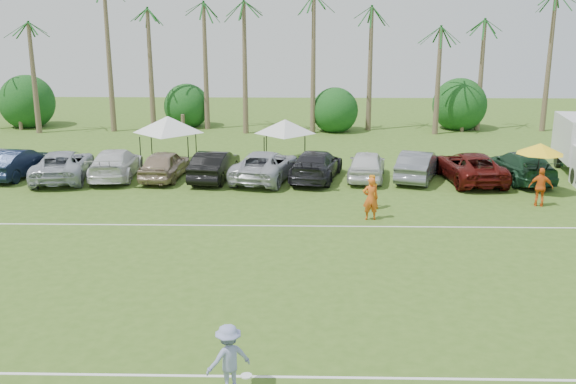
{
  "coord_description": "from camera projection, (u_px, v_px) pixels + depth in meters",
  "views": [
    {
      "loc": [
        3.46,
        -12.17,
        8.64
      ],
      "look_at": [
        2.87,
        13.69,
        1.6
      ],
      "focal_mm": 40.0,
      "sensor_mm": 36.0,
      "label": 1
    }
  ],
  "objects": [
    {
      "name": "field_lines",
      "position": [
        200.0,
        281.0,
        21.8
      ],
      "size": [
        80.0,
        12.1,
        0.01
      ],
      "color": "white",
      "rests_on": "ground"
    },
    {
      "name": "palm_tree_1",
      "position": [
        35.0,
        22.0,
        48.92
      ],
      "size": [
        2.4,
        2.4,
        9.9
      ],
      "color": "brown",
      "rests_on": "ground"
    },
    {
      "name": "palm_tree_2",
      "position": [
        99.0,
        10.0,
        48.58
      ],
      "size": [
        2.4,
        2.4,
        10.9
      ],
      "color": "brown",
      "rests_on": "ground"
    },
    {
      "name": "palm_tree_4",
      "position": [
        205.0,
        34.0,
        48.86
      ],
      "size": [
        2.4,
        2.4,
        8.9
      ],
      "color": "brown",
      "rests_on": "ground"
    },
    {
      "name": "palm_tree_5",
      "position": [
        257.0,
        22.0,
        48.55
      ],
      "size": [
        2.4,
        2.4,
        9.9
      ],
      "color": "brown",
      "rests_on": "ground"
    },
    {
      "name": "palm_tree_6",
      "position": [
        310.0,
        10.0,
        48.23
      ],
      "size": [
        2.4,
        2.4,
        10.9
      ],
      "color": "brown",
      "rests_on": "ground"
    },
    {
      "name": "palm_tree_8",
      "position": [
        429.0,
        34.0,
        48.49
      ],
      "size": [
        2.4,
        2.4,
        8.9
      ],
      "color": "brown",
      "rests_on": "ground"
    },
    {
      "name": "palm_tree_9",
      "position": [
        496.0,
        22.0,
        48.15
      ],
      "size": [
        2.4,
        2.4,
        9.9
      ],
      "color": "brown",
      "rests_on": "ground"
    },
    {
      "name": "palm_tree_10",
      "position": [
        565.0,
        10.0,
        47.82
      ],
      "size": [
        2.4,
        2.4,
        10.9
      ],
      "color": "brown",
      "rests_on": "ground"
    },
    {
      "name": "bush_tree_0",
      "position": [
        24.0,
        106.0,
        51.65
      ],
      "size": [
        4.0,
        4.0,
        4.0
      ],
      "color": "brown",
      "rests_on": "ground"
    },
    {
      "name": "bush_tree_1",
      "position": [
        185.0,
        106.0,
        51.36
      ],
      "size": [
        4.0,
        4.0,
        4.0
      ],
      "color": "brown",
      "rests_on": "ground"
    },
    {
      "name": "bush_tree_2",
      "position": [
        334.0,
        107.0,
        51.1
      ],
      "size": [
        4.0,
        4.0,
        4.0
      ],
      "color": "brown",
      "rests_on": "ground"
    },
    {
      "name": "bush_tree_3",
      "position": [
        460.0,
        107.0,
        50.88
      ],
      "size": [
        4.0,
        4.0,
        4.0
      ],
      "color": "brown",
      "rests_on": "ground"
    },
    {
      "name": "sideline_player_a",
      "position": [
        371.0,
        198.0,
        28.19
      ],
      "size": [
        0.75,
        0.53,
        1.92
      ],
      "primitive_type": "imported",
      "rotation": [
        0.0,
        0.0,
        3.25
      ],
      "color": "#D85718",
      "rests_on": "ground"
    },
    {
      "name": "sideline_player_b",
      "position": [
        371.0,
        192.0,
        29.83
      ],
      "size": [
        0.9,
        0.76,
        1.63
      ],
      "primitive_type": "imported",
      "rotation": [
        0.0,
        0.0,
        3.34
      ],
      "color": "#FAA21B",
      "rests_on": "ground"
    },
    {
      "name": "sideline_player_c",
      "position": [
        541.0,
        187.0,
        30.19
      ],
      "size": [
        1.17,
        0.75,
        1.86
      ],
      "primitive_type": "imported",
      "rotation": [
        0.0,
        0.0,
        2.85
      ],
      "color": "orange",
      "rests_on": "ground"
    },
    {
      "name": "canopy_tent_left",
      "position": [
        168.0,
        116.0,
        38.1
      ],
      "size": [
        4.31,
        4.31,
        3.49
      ],
      "color": "black",
      "rests_on": "ground"
    },
    {
      "name": "canopy_tent_right",
      "position": [
        285.0,
        119.0,
        39.16
      ],
      "size": [
        3.81,
        3.81,
        3.09
      ],
      "color": "black",
      "rests_on": "ground"
    },
    {
      "name": "market_umbrella",
      "position": [
        540.0,
        149.0,
        31.87
      ],
      "size": [
        2.36,
        2.36,
        2.63
      ],
      "color": "black",
      "rests_on": "ground"
    },
    {
      "name": "frisbee_player",
      "position": [
        229.0,
        358.0,
        15.15
      ],
      "size": [
        1.28,
        1.1,
        1.71
      ],
      "rotation": [
        0.0,
        0.0,
        3.65
      ],
      "color": "#858CBC",
      "rests_on": "ground"
    },
    {
      "name": "parked_car_1",
      "position": [
        17.0,
        163.0,
        35.83
      ],
      "size": [
        2.35,
        5.1,
        1.62
      ],
      "primitive_type": "imported",
      "rotation": [
        0.0,
        0.0,
        3.01
      ],
      "color": "black",
      "rests_on": "ground"
    },
    {
      "name": "parked_car_2",
      "position": [
        63.0,
        165.0,
        35.29
      ],
      "size": [
        3.56,
        6.18,
        1.62
      ],
      "primitive_type": "imported",
      "rotation": [
        0.0,
        0.0,
        3.3
      ],
      "color": "#A2A7B1",
      "rests_on": "ground"
    },
    {
      "name": "parked_car_3",
      "position": [
        116.0,
        163.0,
        35.66
      ],
      "size": [
        2.63,
        5.72,
        1.62
      ],
      "primitive_type": "imported",
      "rotation": [
        0.0,
        0.0,
        3.21
      ],
      "color": "silver",
      "rests_on": "ground"
    },
    {
      "name": "parked_car_4",
      "position": [
        165.0,
        165.0,
        35.4
      ],
      "size": [
        2.34,
        4.91,
        1.62
      ],
      "primitive_type": "imported",
      "rotation": [
        0.0,
        0.0,
        3.05
      ],
      "color": "gray",
      "rests_on": "ground"
    },
    {
      "name": "parked_car_5",
      "position": [
        215.0,
        165.0,
        35.19
      ],
      "size": [
        2.4,
        5.11,
        1.62
      ],
      "primitive_type": "imported",
      "rotation": [
        0.0,
        0.0,
        3.0
      ],
      "color": "black",
      "rests_on": "ground"
    },
    {
      "name": "parked_car_6",
      "position": [
        265.0,
        166.0,
        35.16
      ],
      "size": [
        3.98,
        6.3,
        1.62
      ],
      "primitive_type": "imported",
      "rotation": [
        0.0,
        0.0,
        2.9
      ],
      "color": "#A9AAB2",
      "rests_on": "ground"
    },
    {
      "name": "parked_car_7",
      "position": [
        316.0,
        165.0,
        35.28
      ],
      "size": [
        3.42,
        5.94,
        1.62
      ],
      "primitive_type": "imported",
      "rotation": [
        0.0,
        0.0,
        2.92
      ],
      "color": "black",
      "rests_on": "ground"
    },
    {
      "name": "parked_car_8",
      "position": [
        367.0,
        165.0,
        35.31
      ],
      "size": [
        2.62,
        4.99,
        1.62
      ],
      "primitive_type": "imported",
      "rotation": [
        0.0,
        0.0,
        2.99
      ],
      "color": "silver",
      "rests_on": "ground"
    },
    {
      "name": "parked_car_9",
      "position": [
        418.0,
        165.0,
        35.22
      ],
      "size": [
        3.24,
        5.21,
        1.62
      ],
      "primitive_type": "imported",
      "rotation": [
        0.0,
        0.0,
        2.81
      ],
      "color": "slate",
      "rests_on": "ground"
    },
    {
      "name": "parked_car_10",
      "position": [
        470.0,
        167.0,
        34.83
      ],
      "size": [
        3.13,
        6.02,
        1.62
      ],
      "primitive_type": "imported",
      "rotation": [
        0.0,
        0.0,
        3.22
      ],
      "color": "#4E0F0C",
      "rests_on": "ground"
    },
    {
      "name": "parked_car_11",
      "position": [
        520.0,
        166.0,
        35.04
      ],
      "size": [
        2.87,
        5.8,
        1.62
      ],
      "primitive_type": "imported",
      "rotation": [
        0.0,
        0.0,
        3.25
      ],
      "color": "#183A22",
      "rests_on": "ground"
    }
  ]
}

